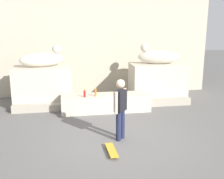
{
  "coord_description": "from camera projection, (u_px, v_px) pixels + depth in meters",
  "views": [
    {
      "loc": [
        -1.28,
        -6.87,
        3.25
      ],
      "look_at": [
        0.02,
        1.41,
        1.1
      ],
      "focal_mm": 45.51,
      "sensor_mm": 36.0,
      "label": 1
    }
  ],
  "objects": [
    {
      "name": "ground_plane",
      "position": [
        119.0,
        142.0,
        7.57
      ],
      "size": [
        40.0,
        40.0,
        0.0
      ],
      "primitive_type": "plane",
      "color": "#605E5B"
    },
    {
      "name": "facade_wall",
      "position": [
        97.0,
        15.0,
        11.84
      ],
      "size": [
        9.59,
        0.6,
        6.62
      ],
      "primitive_type": "cube",
      "color": "#BFB59C",
      "rests_on": "ground_plane"
    },
    {
      "name": "pedestal_left",
      "position": [
        43.0,
        86.0,
        10.57
      ],
      "size": [
        2.13,
        1.17,
        1.48
      ],
      "primitive_type": "cube",
      "color": "beige",
      "rests_on": "ground_plane"
    },
    {
      "name": "pedestal_right",
      "position": [
        157.0,
        82.0,
        11.24
      ],
      "size": [
        2.13,
        1.17,
        1.48
      ],
      "primitive_type": "cube",
      "color": "beige",
      "rests_on": "ground_plane"
    },
    {
      "name": "statue_reclining_left",
      "position": [
        43.0,
        59.0,
        10.33
      ],
      "size": [
        1.69,
        0.93,
        0.78
      ],
      "rotation": [
        0.0,
        0.0,
        0.24
      ],
      "color": "beige",
      "rests_on": "pedestal_left"
    },
    {
      "name": "statue_reclining_right",
      "position": [
        158.0,
        56.0,
        10.98
      ],
      "size": [
        1.68,
        0.84,
        0.78
      ],
      "rotation": [
        0.0,
        0.0,
        2.96
      ],
      "color": "beige",
      "rests_on": "pedestal_right"
    },
    {
      "name": "ledge_block",
      "position": [
        106.0,
        103.0,
        10.0
      ],
      "size": [
        3.11,
        0.72,
        0.62
      ],
      "primitive_type": "cube",
      "color": "beige",
      "rests_on": "ground_plane"
    },
    {
      "name": "skater",
      "position": [
        120.0,
        107.0,
        7.55
      ],
      "size": [
        0.39,
        0.43,
        1.67
      ],
      "rotation": [
        0.0,
        0.0,
        3.99
      ],
      "color": "#1E233F",
      "rests_on": "ground_plane"
    },
    {
      "name": "skateboard",
      "position": [
        112.0,
        150.0,
        6.98
      ],
      "size": [
        0.24,
        0.81,
        0.08
      ],
      "rotation": [
        0.0,
        0.0,
        4.76
      ],
      "color": "gold",
      "rests_on": "ground_plane"
    },
    {
      "name": "bottle_red",
      "position": [
        85.0,
        94.0,
        9.58
      ],
      "size": [
        0.08,
        0.08,
        0.28
      ],
      "color": "red",
      "rests_on": "ledge_block"
    },
    {
      "name": "bottle_orange",
      "position": [
        96.0,
        93.0,
        9.69
      ],
      "size": [
        0.07,
        0.07,
        0.31
      ],
      "color": "orange",
      "rests_on": "ledge_block"
    },
    {
      "name": "stair_step",
      "position": [
        104.0,
        104.0,
        10.47
      ],
      "size": [
        6.54,
        0.5,
        0.27
      ],
      "primitive_type": "cube",
      "color": "#A9A08F",
      "rests_on": "ground_plane"
    }
  ]
}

